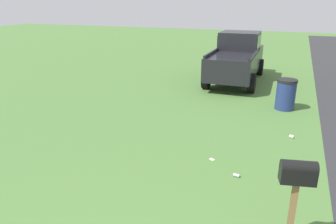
{
  "coord_description": "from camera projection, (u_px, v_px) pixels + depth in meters",
  "views": [
    {
      "loc": [
        -1.05,
        -1.21,
        3.32
      ],
      "look_at": [
        4.92,
        1.22,
        1.08
      ],
      "focal_mm": 33.76,
      "sensor_mm": 36.0,
      "label": 1
    }
  ],
  "objects": [
    {
      "name": "mailbox",
      "position": [
        297.0,
        180.0,
        4.21
      ],
      "size": [
        0.3,
        0.49,
        1.36
      ],
      "rotation": [
        0.0,
        0.0,
        0.23
      ],
      "color": "brown",
      "rests_on": "ground"
    },
    {
      "name": "pickup_truck",
      "position": [
        237.0,
        56.0,
        13.85
      ],
      "size": [
        5.2,
        2.16,
        2.09
      ],
      "rotation": [
        0.0,
        0.0,
        0.03
      ],
      "color": "black",
      "rests_on": "ground"
    },
    {
      "name": "trash_bin",
      "position": [
        286.0,
        94.0,
        10.21
      ],
      "size": [
        0.64,
        0.64,
        1.0
      ],
      "color": "navy",
      "rests_on": "ground"
    },
    {
      "name": "litter_can_midfield_a",
      "position": [
        236.0,
        175.0,
        6.34
      ],
      "size": [
        0.08,
        0.12,
        0.07
      ],
      "primitive_type": "cylinder",
      "rotation": [
        0.0,
        1.57,
        4.63
      ],
      "color": "silver",
      "rests_on": "ground"
    },
    {
      "name": "litter_cup_midfield_b",
      "position": [
        292.0,
        137.0,
        8.15
      ],
      "size": [
        0.11,
        0.12,
        0.08
      ],
      "primitive_type": "cylinder",
      "rotation": [
        0.0,
        1.57,
        1.17
      ],
      "color": "white",
      "rests_on": "ground"
    },
    {
      "name": "litter_wrapper_near_hydrant",
      "position": [
        212.0,
        159.0,
        7.05
      ],
      "size": [
        0.13,
        0.15,
        0.01
      ],
      "primitive_type": "cube",
      "rotation": [
        0.0,
        0.0,
        1.06
      ],
      "color": "silver",
      "rests_on": "ground"
    },
    {
      "name": "litter_cup_by_mailbox",
      "position": [
        307.0,
        164.0,
        6.76
      ],
      "size": [
        0.11,
        0.09,
        0.08
      ],
      "primitive_type": "cylinder",
      "rotation": [
        0.0,
        1.57,
        3.23
      ],
      "color": "white",
      "rests_on": "ground"
    }
  ]
}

